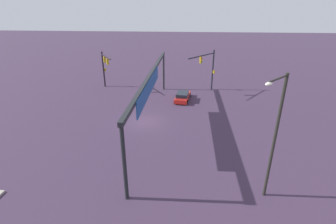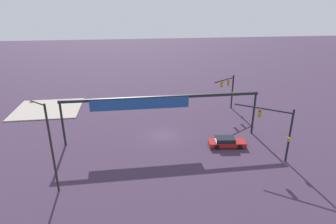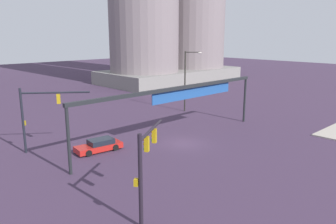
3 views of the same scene
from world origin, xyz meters
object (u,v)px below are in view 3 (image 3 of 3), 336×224
traffic_signal_opposite_side (145,159)px  sedan_car_approaching (99,145)px  streetlamp_curved_arm (187,77)px  traffic_signal_near_corner (37,110)px

traffic_signal_opposite_side → sedan_car_approaching: size_ratio=1.23×
streetlamp_curved_arm → sedan_car_approaching: (-19.32, -6.31, -4.58)m
sedan_car_approaching → traffic_signal_opposite_side: bearing=77.0°
traffic_signal_opposite_side → streetlamp_curved_arm: streetlamp_curved_arm is taller
traffic_signal_near_corner → sedan_car_approaching: (4.36, -3.71, -3.70)m
traffic_signal_near_corner → traffic_signal_opposite_side: bearing=-53.9°
traffic_signal_near_corner → traffic_signal_opposite_side: traffic_signal_near_corner is taller
traffic_signal_opposite_side → traffic_signal_near_corner: bearing=55.6°
traffic_signal_near_corner → sedan_car_approaching: size_ratio=1.34×
streetlamp_curved_arm → sedan_car_approaching: streetlamp_curved_arm is taller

